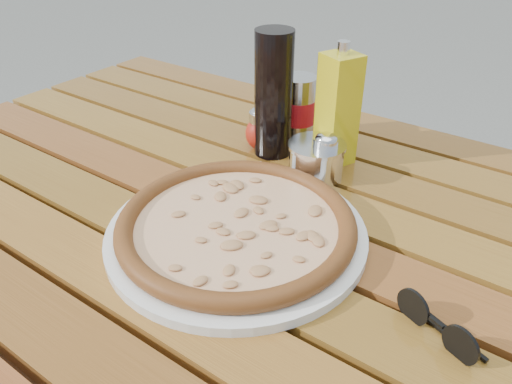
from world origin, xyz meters
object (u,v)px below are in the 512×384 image
Objects in this scene: soda_can at (298,108)px; parmesan_tin at (316,159)px; pizza at (236,224)px; olive_oil_cruet at (338,109)px; plate at (237,233)px; dark_bottle at (274,95)px; sunglasses at (437,326)px; pepper_shaker at (260,129)px; table at (249,254)px; oregano_shaker at (325,157)px.

soda_can is 1.02× the size of parmesan_tin.
pizza is 0.29m from olive_oil_cruet.
plate is at bearing -73.14° from soda_can.
dark_bottle is 0.09m from soda_can.
pepper_shaker is at bearing 170.21° from sunglasses.
table is 0.31m from soda_can.
sunglasses is at bearing -2.93° from plate.
parmesan_tin is (0.00, 0.21, 0.01)m from pizza.
soda_can is (0.00, 0.08, -0.05)m from dark_bottle.
pizza is at bearing -90.87° from olive_oil_cruet.
dark_bottle reaches higher than table.
pizza is 0.27m from dark_bottle.
oregano_shaker is at bearing 84.85° from plate.
sunglasses reaches higher than table.
dark_bottle is (-0.10, 0.24, 0.10)m from plate.
soda_can reaches higher than parmesan_tin.
parmesan_tin reaches higher than plate.
pepper_shaker reaches higher than sunglasses.
soda_can reaches higher than plate.
parmesan_tin is at bearing 88.79° from plate.
plate is 1.64× the size of dark_bottle.
pepper_shaker is (-0.11, 0.19, 0.11)m from table.
table is 11.67× the size of soda_can.
soda_can is at bearing 157.10° from olive_oil_cruet.
table is 0.32m from sunglasses.
plate is 0.02m from pizza.
dark_bottle is at bearing 1.31° from pepper_shaker.
plate is at bearing -90.87° from olive_oil_cruet.
dark_bottle is 0.11m from olive_oil_cruet.
pepper_shaker reaches higher than plate.
parmesan_tin is at bearing 81.75° from table.
plate is 0.29m from olive_oil_cruet.
olive_oil_cruet reaches higher than pizza.
pizza is 1.75× the size of olive_oil_cruet.
oregano_shaker is (0.02, 0.21, 0.03)m from plate.
dark_bottle reaches higher than olive_oil_cruet.
oregano_shaker is at bearing 5.63° from parmesan_tin.
plate is 0.21m from parmesan_tin.
dark_bottle is at bearing 165.15° from parmesan_tin.
pizza is 0.27m from pepper_shaker.
pepper_shaker reaches higher than parmesan_tin.
parmesan_tin reaches higher than sunglasses.
plate is at bearing -91.21° from parmesan_tin.
parmesan_tin is at bearing -46.67° from soda_can.
olive_oil_cruet reaches higher than sunglasses.
table is 0.10m from plate.
parmesan_tin is (-0.01, -0.00, -0.01)m from oregano_shaker.
dark_bottle is at bearing 167.59° from oregano_shaker.
parmesan_tin reaches higher than table.
plate is at bearing -67.34° from dark_bottle.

